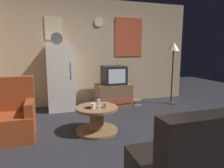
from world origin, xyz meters
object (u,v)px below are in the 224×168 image
(tv_stand, at_px, (113,95))
(coffee_table, at_px, (97,119))
(remote_control, at_px, (89,107))
(book_stack, at_px, (137,102))
(armchair, at_px, (12,117))
(fridge, at_px, (61,78))
(crt_tv, at_px, (114,75))
(standing_lamp, at_px, (173,51))
(mug_ceramic_white, at_px, (93,106))
(mug_ceramic_tan, at_px, (106,105))
(wine_glass, at_px, (99,104))
(couch, at_px, (223,163))

(tv_stand, bearing_deg, coffee_table, -118.67)
(remote_control, bearing_deg, coffee_table, -10.23)
(book_stack, bearing_deg, armchair, -157.43)
(fridge, relative_size, crt_tv, 3.28)
(crt_tv, xyz_separation_m, armchair, (-2.11, -1.20, -0.45))
(tv_stand, distance_m, standing_lamp, 1.89)
(mug_ceramic_white, bearing_deg, mug_ceramic_tan, -2.66)
(wine_glass, bearing_deg, standing_lamp, 29.48)
(tv_stand, bearing_deg, fridge, 172.10)
(coffee_table, distance_m, remote_control, 0.27)
(fridge, bearing_deg, coffee_table, -72.88)
(book_stack, bearing_deg, remote_control, -138.37)
(wine_glass, bearing_deg, armchair, 168.84)
(fridge, distance_m, armchair, 1.67)
(fridge, height_order, mug_ceramic_tan, fridge)
(standing_lamp, distance_m, coffee_table, 2.83)
(mug_ceramic_tan, relative_size, couch, 0.05)
(standing_lamp, distance_m, couch, 3.57)
(tv_stand, relative_size, mug_ceramic_white, 9.33)
(standing_lamp, bearing_deg, mug_ceramic_white, -151.47)
(fridge, xyz_separation_m, crt_tv, (1.24, -0.17, 0.03))
(remote_control, bearing_deg, standing_lamp, 8.04)
(remote_control, xyz_separation_m, armchair, (-1.21, 0.20, -0.11))
(crt_tv, relative_size, coffee_table, 0.75)
(remote_control, bearing_deg, wine_glass, -41.77)
(armchair, bearing_deg, crt_tv, 29.70)
(mug_ceramic_white, bearing_deg, couch, -63.40)
(mug_ceramic_tan, relative_size, armchair, 0.09)
(remote_control, relative_size, armchair, 0.16)
(book_stack, bearing_deg, wine_glass, -133.91)
(armchair, bearing_deg, couch, -43.54)
(wine_glass, xyz_separation_m, armchair, (-1.36, 0.27, -0.17))
(standing_lamp, xyz_separation_m, book_stack, (-0.95, 0.10, -1.28))
(wine_glass, xyz_separation_m, mug_ceramic_white, (-0.09, -0.00, -0.03))
(tv_stand, distance_m, coffee_table, 1.58)
(couch, bearing_deg, book_stack, 80.28)
(remote_control, distance_m, armchair, 1.23)
(fridge, relative_size, book_stack, 8.56)
(couch, bearing_deg, coffee_table, 113.51)
(fridge, xyz_separation_m, mug_ceramic_tan, (0.61, -1.65, -0.27))
(crt_tv, relative_size, book_stack, 2.61)
(book_stack, bearing_deg, couch, -99.72)
(armchair, relative_size, couch, 0.56)
(crt_tv, xyz_separation_m, coffee_table, (-0.77, -1.38, -0.57))
(remote_control, bearing_deg, couch, -81.49)
(fridge, height_order, wine_glass, fridge)
(mug_ceramic_tan, height_order, book_stack, mug_ceramic_tan)
(tv_stand, height_order, remote_control, tv_stand)
(mug_ceramic_white, distance_m, couch, 1.99)
(coffee_table, height_order, remote_control, remote_control)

